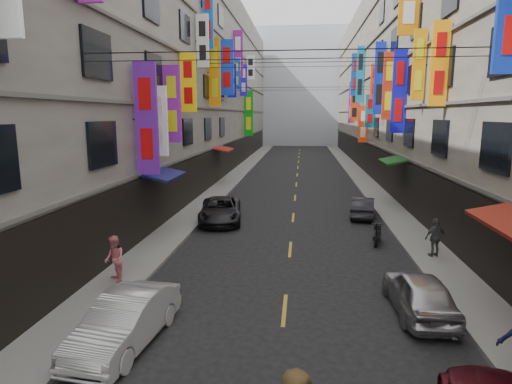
% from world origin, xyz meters
% --- Properties ---
extents(sidewalk_left, '(2.00, 90.00, 0.12)m').
position_xyz_m(sidewalk_left, '(-6.00, 42.00, 0.06)').
color(sidewalk_left, slate).
rests_on(sidewalk_left, ground).
extents(sidewalk_right, '(2.00, 90.00, 0.12)m').
position_xyz_m(sidewalk_right, '(6.00, 42.00, 0.06)').
color(sidewalk_right, slate).
rests_on(sidewalk_right, ground).
extents(building_row_left, '(10.14, 90.00, 19.00)m').
position_xyz_m(building_row_left, '(-11.99, 42.00, 9.49)').
color(building_row_left, gray).
rests_on(building_row_left, ground).
extents(building_row_right, '(10.14, 90.00, 19.00)m').
position_xyz_m(building_row_right, '(11.99, 42.00, 9.49)').
color(building_row_right, '#A79F8C').
rests_on(building_row_right, ground).
extents(haze_block, '(18.00, 8.00, 22.00)m').
position_xyz_m(haze_block, '(0.00, 92.00, 11.00)').
color(haze_block, '#B2B9C7').
rests_on(haze_block, ground).
extents(shop_signage, '(14.00, 55.00, 12.12)m').
position_xyz_m(shop_signage, '(-0.12, 35.50, 9.14)').
color(shop_signage, '#0D1EA2').
rests_on(shop_signage, ground).
extents(street_awnings, '(13.99, 35.20, 0.41)m').
position_xyz_m(street_awnings, '(-1.26, 26.00, 3.00)').
color(street_awnings, '#124714').
rests_on(street_awnings, ground).
extents(overhead_cables, '(14.00, 38.04, 1.24)m').
position_xyz_m(overhead_cables, '(0.00, 30.00, 8.80)').
color(overhead_cables, black).
rests_on(overhead_cables, ground).
extents(lane_markings, '(0.12, 80.20, 0.01)m').
position_xyz_m(lane_markings, '(0.00, 39.00, 0.00)').
color(lane_markings, gold).
rests_on(lane_markings, ground).
extents(scooter_far_right, '(0.67, 1.78, 1.14)m').
position_xyz_m(scooter_far_right, '(3.98, 25.35, 0.44)').
color(scooter_far_right, black).
rests_on(scooter_far_right, ground).
extents(car_left_mid, '(1.85, 4.16, 1.33)m').
position_xyz_m(car_left_mid, '(-4.00, 15.53, 0.66)').
color(car_left_mid, silver).
rests_on(car_left_mid, ground).
extents(car_left_far, '(2.88, 5.06, 1.33)m').
position_xyz_m(car_left_far, '(-4.00, 28.54, 0.67)').
color(car_left_far, black).
rests_on(car_left_far, ground).
extents(car_right_mid, '(1.67, 3.88, 1.31)m').
position_xyz_m(car_right_mid, '(4.00, 18.19, 0.65)').
color(car_right_mid, '#B0AFB4').
rests_on(car_right_mid, ground).
extents(car_right_far, '(1.79, 3.75, 1.19)m').
position_xyz_m(car_right_far, '(4.00, 30.54, 0.59)').
color(car_right_far, '#292830').
rests_on(car_right_far, ground).
extents(pedestrian_lfar, '(0.92, 0.96, 1.64)m').
position_xyz_m(pedestrian_lfar, '(-5.99, 19.34, 0.94)').
color(pedestrian_lfar, pink).
rests_on(pedestrian_lfar, sidewalk_left).
extents(pedestrian_rfar, '(1.08, 0.85, 1.62)m').
position_xyz_m(pedestrian_rfar, '(5.96, 23.36, 0.93)').
color(pedestrian_rfar, '#515153').
rests_on(pedestrian_rfar, sidewalk_right).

